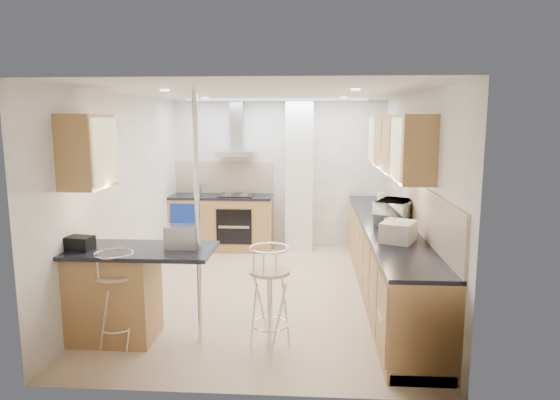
# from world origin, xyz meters

# --- Properties ---
(ground) EXTENTS (4.80, 4.80, 0.00)m
(ground) POSITION_xyz_m (0.00, 0.00, 0.00)
(ground) COLOR tan
(ground) RESTS_ON ground
(room_shell) EXTENTS (3.64, 4.84, 2.51)m
(room_shell) POSITION_xyz_m (0.32, 0.38, 1.54)
(room_shell) COLOR beige
(room_shell) RESTS_ON ground
(right_counter) EXTENTS (0.63, 4.40, 0.92)m
(right_counter) POSITION_xyz_m (1.50, 0.00, 0.46)
(right_counter) COLOR #A37741
(right_counter) RESTS_ON ground
(back_counter) EXTENTS (1.70, 0.63, 0.92)m
(back_counter) POSITION_xyz_m (-0.95, 2.10, 0.46)
(back_counter) COLOR #A37741
(back_counter) RESTS_ON ground
(peninsula) EXTENTS (1.47, 0.72, 0.94)m
(peninsula) POSITION_xyz_m (-1.12, -1.45, 0.48)
(peninsula) COLOR #A37741
(peninsula) RESTS_ON ground
(microwave) EXTENTS (0.56, 0.65, 0.30)m
(microwave) POSITION_xyz_m (1.57, -0.06, 1.07)
(microwave) COLOR white
(microwave) RESTS_ON right_counter
(laptop) EXTENTS (0.32, 0.24, 0.22)m
(laptop) POSITION_xyz_m (-0.70, -1.37, 1.05)
(laptop) COLOR #A9ADB1
(laptop) RESTS_ON peninsula
(bag) EXTENTS (0.27, 0.21, 0.13)m
(bag) POSITION_xyz_m (-1.67, -1.54, 1.01)
(bag) COLOR black
(bag) RESTS_ON peninsula
(bar_stool_near) EXTENTS (0.51, 0.51, 0.96)m
(bar_stool_near) POSITION_xyz_m (-1.30, -1.64, 0.48)
(bar_stool_near) COLOR tan
(bar_stool_near) RESTS_ON ground
(bar_stool_end) EXTENTS (0.49, 0.49, 1.01)m
(bar_stool_end) POSITION_xyz_m (0.17, -1.53, 0.50)
(bar_stool_end) COLOR tan
(bar_stool_end) RESTS_ON ground
(jar_a) EXTENTS (0.14, 0.14, 0.17)m
(jar_a) POSITION_xyz_m (1.43, 0.54, 1.01)
(jar_a) COLOR beige
(jar_a) RESTS_ON right_counter
(jar_b) EXTENTS (0.12, 0.12, 0.17)m
(jar_b) POSITION_xyz_m (1.60, 1.43, 1.00)
(jar_b) COLOR beige
(jar_b) RESTS_ON right_counter
(jar_c) EXTENTS (0.18, 0.18, 0.21)m
(jar_c) POSITION_xyz_m (1.41, -0.75, 1.02)
(jar_c) COLOR #B3A68F
(jar_c) RESTS_ON right_counter
(jar_d) EXTENTS (0.13, 0.13, 0.12)m
(jar_d) POSITION_xyz_m (1.53, -1.04, 0.98)
(jar_d) COLOR white
(jar_d) RESTS_ON right_counter
(bread_bin) EXTENTS (0.45, 0.49, 0.21)m
(bread_bin) POSITION_xyz_m (1.47, -0.91, 1.02)
(bread_bin) COLOR beige
(bread_bin) RESTS_ON right_counter
(kettle) EXTENTS (0.16, 0.16, 0.21)m
(kettle) POSITION_xyz_m (-1.36, 2.06, 1.02)
(kettle) COLOR #ACAFB1
(kettle) RESTS_ON back_counter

